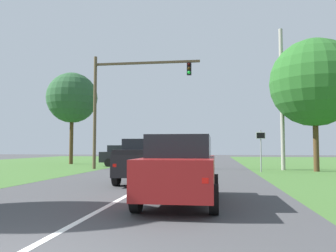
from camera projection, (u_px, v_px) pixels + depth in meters
The scene contains 9 objects.
ground_plane at pixel (151, 183), 15.36m from camera, with size 120.00×120.00×0.00m, color #424244.
red_suv_near at pixel (181, 167), 9.78m from camera, with size 2.09×4.90×1.91m.
pickup_truck_lead at pixel (146, 160), 15.53m from camera, with size 2.32×5.22×1.95m.
traffic_light at pixel (121, 94), 25.47m from camera, with size 7.98×0.40×8.42m.
keep_moving_sign at pixel (261, 145), 22.29m from camera, with size 0.60×0.09×2.71m.
oak_tree_right at pixel (314, 83), 22.99m from camera, with size 5.87×5.87×8.86m.
crossing_suv_far at pixel (128, 155), 29.01m from camera, with size 4.54×2.12×1.77m.
utility_pole_right at pixel (282, 99), 24.39m from camera, with size 0.28×0.28×10.09m, color #9E998E.
extra_tree_1 at pixel (72, 98), 33.34m from camera, with size 4.86×4.86×8.84m.
Camera 1 is at (2.90, -3.74, 1.57)m, focal length 36.77 mm.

